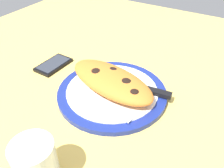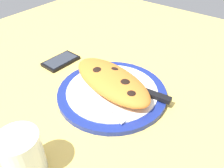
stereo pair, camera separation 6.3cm
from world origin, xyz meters
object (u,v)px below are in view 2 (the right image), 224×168
Objects in this scene: calzone at (111,80)px; fork at (107,109)px; smartphone at (61,61)px; knife at (142,91)px; plate at (112,92)px; water_glass at (23,156)px.

calzone is 9.18cm from fork.
knife is at bearing 2.56° from smartphone.
plate is 3.10× the size of water_glass.
knife is at bearing 79.55° from water_glass.
calzone is at bearing 120.38° from fork.
water_glass is at bearing -100.45° from knife.
calzone is at bearing -5.07° from smartphone.
fork is (3.76, -7.00, 1.11)cm from plate.
fork is 11.63cm from knife.
plate is 1.04× the size of calzone.
calzone is 8.83cm from knife.
calzone is at bearing 93.49° from water_glass.
knife is 31.27cm from smartphone.
plate is at bearing 92.11° from water_glass.
knife is at bearing 23.77° from calzone.
calzone is 23.71cm from smartphone.
smartphone is (-31.20, -1.39, -1.67)cm from knife.
water_glass is (1.06, -28.80, 3.47)cm from plate.
fork is at bearing 82.95° from water_glass.
smartphone is (-27.82, 9.73, -1.37)cm from fork.
plate is 1.28× the size of knife.
water_glass is at bearing -97.05° from fork.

